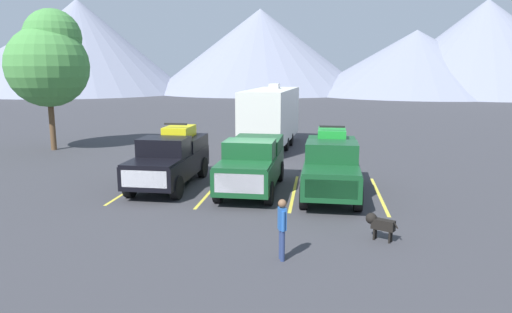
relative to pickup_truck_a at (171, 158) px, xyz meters
name	(u,v)px	position (x,y,z in m)	size (l,w,h in m)	color
ground_plane	(252,193)	(3.49, -0.77, -1.15)	(240.00, 240.00, 0.00)	#38383D
pickup_truck_a	(171,158)	(0.00, 0.00, 0.00)	(2.19, 5.43, 2.50)	black
pickup_truck_b	(252,163)	(3.46, -0.33, -0.04)	(2.21, 5.46, 2.10)	#144723
pickup_truck_c	(331,163)	(6.55, -0.48, 0.04)	(2.21, 5.73, 2.55)	#144723
lot_stripe_a	(135,187)	(-1.41, -0.49, -1.15)	(0.12, 5.50, 0.01)	gold
lot_stripe_b	(212,189)	(1.86, -0.49, -1.15)	(0.12, 5.50, 0.01)	gold
lot_stripe_c	(294,192)	(5.13, -0.49, -1.15)	(0.12, 5.50, 0.01)	gold
lot_stripe_d	(379,195)	(8.40, -0.49, -1.15)	(0.12, 5.50, 0.01)	gold
camper_trailer_a	(271,114)	(3.13, 9.98, 0.87)	(3.02, 9.14, 3.83)	silver
person_a	(282,225)	(5.19, -7.17, -0.24)	(0.25, 0.34, 1.59)	navy
dog	(378,223)	(7.78, -5.39, -0.65)	(0.86, 0.59, 0.75)	black
tree_a	(49,59)	(-9.53, 7.49, 4.15)	(4.68, 4.68, 8.17)	brown
mountain_ridge	(274,53)	(-3.03, 74.95, 6.43)	(151.61, 52.62, 17.77)	gray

